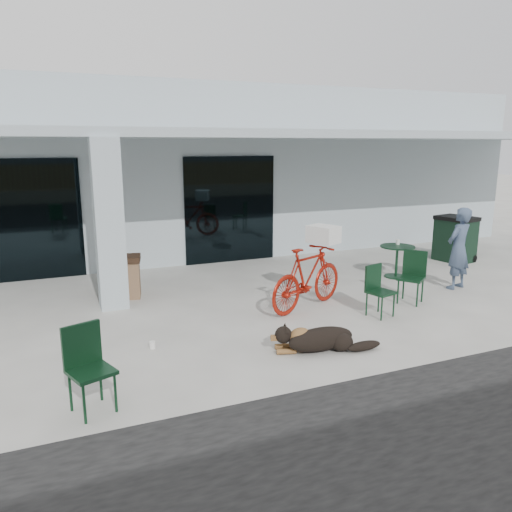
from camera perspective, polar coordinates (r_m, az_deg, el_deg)
name	(u,v)px	position (r m, az deg, el deg)	size (l,w,h in m)	color
ground	(230,338)	(8.02, -2.94, -9.29)	(80.00, 80.00, 0.00)	beige
building	(134,169)	(15.72, -13.73, 9.61)	(22.00, 7.00, 4.50)	#A4B2BA
storefront_glass_left	(15,221)	(12.12, -25.86, 3.60)	(2.80, 0.06, 2.70)	black
storefront_glass_right	(230,210)	(12.84, -2.98, 5.30)	(2.40, 0.06, 2.70)	black
column	(109,225)	(9.47, -16.45, 3.43)	(0.50, 0.50, 3.12)	#A4B2BA
overhang	(170,134)	(10.90, -9.75, 13.63)	(22.00, 2.80, 0.18)	#A4B2BA
bicycle	(308,277)	(9.25, 5.92, -2.46)	(0.56, 1.97, 1.18)	#9D190C
laundry_basket	(323,234)	(9.44, 7.71, 2.48)	(0.55, 0.40, 0.32)	white
dog	(321,338)	(7.52, 7.44, -9.25)	(1.22, 0.41, 0.41)	black
cup_near_dog	(152,345)	(7.75, -11.76, -9.91)	(0.09, 0.09, 0.11)	white
cafe_chair_near	(91,371)	(6.05, -18.32, -12.33)	(0.46, 0.50, 1.01)	#133820
cafe_table_far	(397,262)	(11.86, 15.77, -0.62)	(0.78, 0.78, 0.73)	#133820
cafe_chair_far_a	(381,291)	(9.08, 14.08, -3.95)	(0.41, 0.45, 0.91)	#133820
cafe_chair_far_b	(411,278)	(9.99, 17.31, -2.38)	(0.45, 0.50, 1.00)	#133820
person	(459,248)	(11.26, 22.14, 0.80)	(0.63, 0.41, 1.72)	#3F506A
cup_on_table	(398,242)	(11.95, 15.90, 1.56)	(0.09, 0.09, 0.12)	white
trash_receptacle	(128,277)	(10.23, -14.39, -2.29)	(0.50, 0.50, 0.85)	brown
wheeled_bin	(455,239)	(13.98, 21.80, 1.85)	(0.72, 0.92, 1.17)	black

